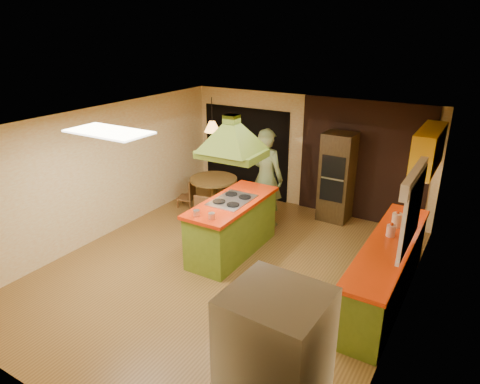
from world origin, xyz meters
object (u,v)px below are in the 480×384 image
Objects in this scene: dining_table at (214,188)px; canister_large at (397,220)px; man at (266,178)px; wall_oven at (337,177)px; kitchen_island at (232,226)px.

canister_large is at bearing -10.77° from dining_table.
dining_table is 4.63× the size of canister_large.
wall_oven is at bearing -136.74° from man.
wall_oven is (1.14, 0.97, -0.07)m from man.
man is at bearing 0.73° from dining_table.
dining_table is (-1.32, 1.34, 0.03)m from kitchen_island.
canister_large reaches higher than kitchen_island.
kitchen_island reaches higher than dining_table.
man is at bearing 91.77° from kitchen_island.
wall_oven is at bearing 131.69° from canister_large.
canister_large is at bearing 12.24° from kitchen_island.
canister_large is (2.70, -0.77, 0.02)m from man.
kitchen_island is 1.97× the size of dining_table.
wall_oven is 2.63m from dining_table.
canister_large is at bearing 166.92° from man.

